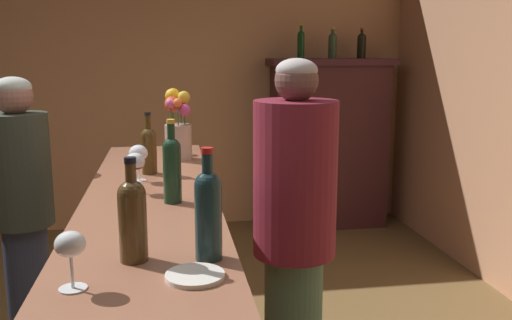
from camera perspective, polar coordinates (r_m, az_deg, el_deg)
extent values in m
cube|color=tan|center=(5.28, -13.12, 7.79)|extent=(5.30, 0.12, 2.72)
cube|color=#946549|center=(2.50, -10.26, -15.83)|extent=(0.46, 2.23, 1.02)
cube|color=#925B42|center=(2.31, -10.71, -3.95)|extent=(0.52, 2.32, 0.05)
cube|color=#431F21|center=(5.24, 7.46, 1.65)|extent=(1.06, 0.36, 1.57)
cube|color=#401C25|center=(5.17, 7.67, 9.92)|extent=(1.14, 0.42, 0.06)
cylinder|color=#483213|center=(2.65, -10.88, 0.53)|extent=(0.07, 0.07, 0.18)
sphere|color=#483213|center=(2.64, -10.95, 2.45)|extent=(0.07, 0.07, 0.07)
cylinder|color=#483213|center=(2.63, -10.99, 3.47)|extent=(0.03, 0.03, 0.09)
cylinder|color=black|center=(2.63, -11.03, 4.67)|extent=(0.03, 0.03, 0.02)
cylinder|color=#173621|center=(2.13, -8.56, -1.53)|extent=(0.07, 0.07, 0.21)
sphere|color=#173621|center=(2.11, -8.64, 1.31)|extent=(0.07, 0.07, 0.07)
cylinder|color=#173621|center=(2.10, -8.68, 2.50)|extent=(0.03, 0.03, 0.09)
cylinder|color=gold|center=(2.09, -8.72, 3.92)|extent=(0.03, 0.03, 0.02)
cylinder|color=#182F31|center=(1.54, -4.89, -6.39)|extent=(0.08, 0.08, 0.21)
sphere|color=#182F31|center=(1.51, -4.96, -2.60)|extent=(0.08, 0.08, 0.08)
cylinder|color=#182F31|center=(1.50, -4.98, -0.97)|extent=(0.03, 0.03, 0.09)
cylinder|color=#B11C1A|center=(1.49, -5.02, 0.97)|extent=(0.03, 0.03, 0.02)
cylinder|color=#4C3519|center=(1.56, -12.47, -6.79)|extent=(0.08, 0.08, 0.19)
sphere|color=#4C3519|center=(1.54, -12.62, -3.45)|extent=(0.08, 0.08, 0.08)
cylinder|color=#4C3519|center=(1.53, -12.68, -1.89)|extent=(0.03, 0.03, 0.09)
cylinder|color=black|center=(1.51, -12.76, -0.02)|extent=(0.03, 0.03, 0.02)
cylinder|color=white|center=(2.53, -11.85, -2.07)|extent=(0.06, 0.06, 0.00)
cylinder|color=white|center=(2.52, -11.89, -1.09)|extent=(0.01, 0.01, 0.08)
ellipsoid|color=white|center=(2.50, -11.96, 0.69)|extent=(0.08, 0.08, 0.07)
ellipsoid|color=maroon|center=(2.51, -11.94, 0.21)|extent=(0.07, 0.07, 0.03)
cylinder|color=white|center=(2.33, -12.15, -3.22)|extent=(0.06, 0.06, 0.00)
cylinder|color=white|center=(2.32, -12.20, -2.10)|extent=(0.01, 0.01, 0.09)
ellipsoid|color=white|center=(2.30, -12.28, -0.14)|extent=(0.08, 0.08, 0.07)
ellipsoid|color=maroon|center=(2.30, -12.26, -0.63)|extent=(0.07, 0.07, 0.03)
cylinder|color=white|center=(1.45, -18.21, -12.38)|extent=(0.07, 0.07, 0.00)
cylinder|color=white|center=(1.43, -18.31, -10.85)|extent=(0.01, 0.01, 0.08)
ellipsoid|color=white|center=(1.41, -18.48, -8.16)|extent=(0.07, 0.07, 0.06)
cylinder|color=white|center=(3.16, -8.33, 0.66)|extent=(0.06, 0.06, 0.00)
cylinder|color=white|center=(3.16, -8.35, 1.29)|extent=(0.01, 0.01, 0.07)
ellipsoid|color=white|center=(3.15, -8.38, 2.43)|extent=(0.08, 0.08, 0.06)
cylinder|color=tan|center=(2.99, -7.94, 1.85)|extent=(0.14, 0.14, 0.19)
cylinder|color=#38602D|center=(2.98, -7.34, 4.30)|extent=(0.01, 0.01, 0.22)
sphere|color=gold|center=(2.97, -7.39, 6.39)|extent=(0.07, 0.07, 0.07)
cylinder|color=#38602D|center=(3.02, -7.65, 3.92)|extent=(0.01, 0.01, 0.17)
sphere|color=#C05B79|center=(3.01, -7.69, 5.52)|extent=(0.08, 0.08, 0.08)
cylinder|color=#38602D|center=(3.03, -8.44, 4.41)|extent=(0.01, 0.01, 0.22)
sphere|color=gold|center=(3.02, -8.50, 6.49)|extent=(0.08, 0.08, 0.08)
cylinder|color=#38602D|center=(2.99, -8.51, 3.95)|extent=(0.01, 0.01, 0.18)
sphere|color=#D24323|center=(2.98, -8.56, 5.68)|extent=(0.08, 0.08, 0.08)
cylinder|color=#38602D|center=(2.96, -8.67, 3.93)|extent=(0.01, 0.01, 0.19)
sphere|color=#D0558C|center=(2.95, -8.72, 5.74)|extent=(0.05, 0.05, 0.05)
cylinder|color=#38602D|center=(2.93, -7.96, 3.94)|extent=(0.01, 0.01, 0.19)
sphere|color=orange|center=(2.92, -8.01, 5.82)|extent=(0.05, 0.05, 0.05)
cylinder|color=#38602D|center=(2.95, -7.26, 3.60)|extent=(0.01, 0.01, 0.15)
sphere|color=#C13F79|center=(2.94, -7.30, 5.08)|extent=(0.06, 0.06, 0.06)
cylinder|color=white|center=(1.45, -6.27, -11.68)|extent=(0.15, 0.15, 0.01)
cylinder|color=#143C18|center=(5.10, 4.62, 11.49)|extent=(0.07, 0.07, 0.21)
sphere|color=#143C18|center=(5.10, 4.63, 12.67)|extent=(0.07, 0.07, 0.07)
cylinder|color=#143C18|center=(5.10, 4.64, 13.11)|extent=(0.02, 0.02, 0.08)
cylinder|color=gold|center=(5.11, 4.65, 13.65)|extent=(0.03, 0.03, 0.02)
cylinder|color=#30452C|center=(5.18, 7.82, 11.28)|extent=(0.08, 0.08, 0.19)
sphere|color=#30452C|center=(5.18, 7.85, 12.31)|extent=(0.08, 0.08, 0.08)
cylinder|color=#30452C|center=(5.18, 7.86, 12.71)|extent=(0.03, 0.03, 0.07)
cylinder|color=gold|center=(5.18, 7.87, 13.20)|extent=(0.03, 0.03, 0.02)
cylinder|color=black|center=(5.26, 10.74, 11.18)|extent=(0.08, 0.08, 0.19)
sphere|color=black|center=(5.26, 10.77, 12.19)|extent=(0.08, 0.08, 0.08)
cylinder|color=black|center=(5.26, 10.79, 12.57)|extent=(0.03, 0.03, 0.07)
cylinder|color=#B5212C|center=(5.27, 10.80, 13.04)|extent=(0.03, 0.03, 0.02)
cylinder|color=#293146|center=(3.20, -22.13, -12.72)|extent=(0.22, 0.22, 0.77)
cylinder|color=#2E3429|center=(3.00, -23.05, -0.94)|extent=(0.30, 0.30, 0.56)
sphere|color=#8B5D50|center=(2.96, -23.58, 6.03)|extent=(0.19, 0.19, 0.19)
ellipsoid|color=#ABB3A8|center=(2.95, -23.65, 6.84)|extent=(0.18, 0.18, 0.10)
cylinder|color=maroon|center=(2.22, 4.03, -1.92)|extent=(0.33, 0.33, 0.62)
sphere|color=brown|center=(2.17, 4.17, 8.12)|extent=(0.17, 0.17, 0.17)
ellipsoid|color=#ABA3A2|center=(2.17, 4.18, 9.13)|extent=(0.16, 0.16, 0.09)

